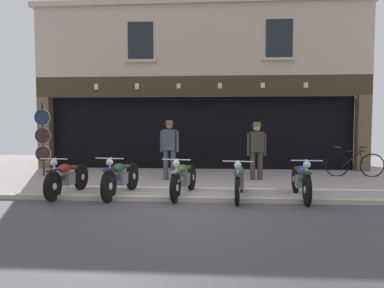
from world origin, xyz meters
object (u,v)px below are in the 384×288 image
at_px(tyre_sign_pole, 43,136).
at_px(salesman_left, 169,147).
at_px(shopkeeper_center, 257,148).
at_px(advert_board_near, 269,122).
at_px(motorcycle_center_left, 121,177).
at_px(motorcycle_center, 184,178).
at_px(motorcycle_right, 301,179).
at_px(motorcycle_center_right, 239,180).
at_px(leaning_bicycle, 355,164).
at_px(advert_board_far, 301,123).
at_px(motorcycle_left, 68,177).

bearing_deg(tyre_sign_pole, salesman_left, -7.11).
xyz_separation_m(shopkeeper_center, advert_board_near, (0.71, 2.37, 0.75)).
bearing_deg(shopkeeper_center, motorcycle_center_left, 30.95).
bearing_deg(motorcycle_center, motorcycle_right, -172.88).
height_order(motorcycle_center_right, leaning_bicycle, leaning_bicycle).
height_order(motorcycle_center_right, advert_board_far, advert_board_far).
xyz_separation_m(motorcycle_left, leaning_bicycle, (7.70, 3.31, -0.04)).
relative_size(motorcycle_center_right, motorcycle_right, 0.98).
bearing_deg(motorcycle_left, advert_board_far, -138.56).
xyz_separation_m(motorcycle_center_left, salesman_left, (0.81, 2.22, 0.53)).
bearing_deg(advert_board_near, advert_board_far, 0.00).
relative_size(motorcycle_center, advert_board_far, 1.94).
xyz_separation_m(salesman_left, advert_board_far, (4.36, 2.60, 0.69)).
height_order(shopkeeper_center, leaning_bicycle, shopkeeper_center).
bearing_deg(salesman_left, advert_board_near, -131.54).
height_order(salesman_left, advert_board_far, advert_board_far).
bearing_deg(motorcycle_right, advert_board_near, -87.14).
height_order(motorcycle_right, advert_board_far, advert_board_far).
xyz_separation_m(tyre_sign_pole, advert_board_far, (8.42, 2.09, 0.40)).
bearing_deg(salesman_left, motorcycle_center_left, 79.68).
xyz_separation_m(tyre_sign_pole, advert_board_near, (7.30, 2.09, 0.44)).
xyz_separation_m(motorcycle_center, advert_board_near, (2.61, 4.76, 1.27)).
bearing_deg(salesman_left, motorcycle_right, 154.43).
xyz_separation_m(motorcycle_center_left, motorcycle_center, (1.43, 0.06, -0.01)).
relative_size(motorcycle_right, tyre_sign_pole, 0.87).
xyz_separation_m(motorcycle_left, motorcycle_center_right, (3.92, -0.04, -0.01)).
bearing_deg(shopkeeper_center, advert_board_far, -132.92).
bearing_deg(advert_board_far, motorcycle_right, -103.32).
distance_m(motorcycle_center, shopkeeper_center, 3.09).
relative_size(motorcycle_left, shopkeeper_center, 1.15).
xyz_separation_m(motorcycle_left, tyre_sign_pole, (-2.01, 2.77, 0.82)).
relative_size(tyre_sign_pole, advert_board_near, 2.28).
height_order(motorcycle_center, advert_board_far, advert_board_far).
bearing_deg(motorcycle_right, motorcycle_center_right, 4.75).
bearing_deg(shopkeeper_center, motorcycle_center, 46.05).
relative_size(motorcycle_left, motorcycle_center_left, 0.95).
relative_size(motorcycle_center_left, salesman_left, 1.18).
bearing_deg(motorcycle_center_right, tyre_sign_pole, -18.44).
height_order(motorcycle_center, motorcycle_center_right, motorcycle_center).
height_order(motorcycle_left, motorcycle_center_right, motorcycle_left).
bearing_deg(salesman_left, tyre_sign_pole, 2.60).
relative_size(motorcycle_left, tyre_sign_pole, 0.85).
xyz_separation_m(motorcycle_center, salesman_left, (-0.62, 2.16, 0.54)).
height_order(motorcycle_center_left, motorcycle_center_right, motorcycle_center_left).
height_order(motorcycle_center, motorcycle_right, motorcycle_right).
height_order(motorcycle_right, tyre_sign_pole, tyre_sign_pole).
height_order(motorcycle_center, salesman_left, salesman_left).
xyz_separation_m(motorcycle_center_left, leaning_bicycle, (6.46, 3.27, -0.05)).
relative_size(motorcycle_left, salesman_left, 1.12).
bearing_deg(leaning_bicycle, advert_board_near, 59.15).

